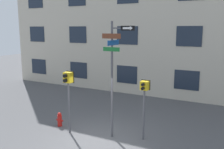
% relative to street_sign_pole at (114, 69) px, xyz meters
% --- Properties ---
extents(ground_plane, '(60.00, 60.00, 0.00)m').
position_rel_street_sign_pole_xyz_m(ground_plane, '(-0.41, -0.60, -2.86)').
color(ground_plane, '#515154').
extents(street_sign_pole, '(1.35, 0.93, 4.72)m').
position_rel_street_sign_pole_xyz_m(street_sign_pole, '(0.00, 0.00, 0.00)').
color(street_sign_pole, '#4C4C51').
rests_on(street_sign_pole, ground_plane).
extents(pedestrian_signal_left, '(0.41, 0.40, 2.69)m').
position_rel_street_sign_pole_xyz_m(pedestrian_signal_left, '(-1.88, -0.50, -0.72)').
color(pedestrian_signal_left, '#4C4C51').
rests_on(pedestrian_signal_left, ground_plane).
extents(pedestrian_signal_right, '(0.37, 0.40, 2.45)m').
position_rel_street_sign_pole_xyz_m(pedestrian_signal_right, '(1.18, 0.35, -0.95)').
color(pedestrian_signal_right, '#4C4C51').
rests_on(pedestrian_signal_right, ground_plane).
extents(fire_hydrant, '(0.36, 0.20, 0.65)m').
position_rel_street_sign_pole_xyz_m(fire_hydrant, '(-2.73, -0.10, -2.54)').
color(fire_hydrant, red).
rests_on(fire_hydrant, ground_plane).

